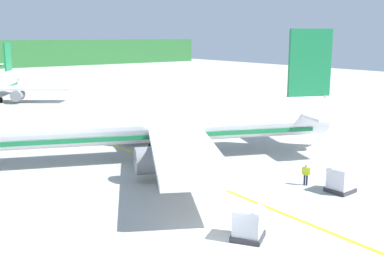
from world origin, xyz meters
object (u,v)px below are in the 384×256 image
object	(u,v)px
cargo_container_far	(249,224)
crew_loader_left	(306,173)
cargo_container_near	(340,180)
airliner_foreground	(148,123)
crew_marshaller	(164,177)

from	to	relation	value
cargo_container_far	crew_loader_left	size ratio (longest dim) A/B	1.45
cargo_container_near	crew_loader_left	bearing A→B (deg)	108.12
airliner_foreground	cargo_container_near	distance (m)	17.62
airliner_foreground	crew_loader_left	size ratio (longest dim) A/B	24.26
cargo_container_near	crew_marshaller	world-z (taller)	cargo_container_near
cargo_container_far	crew_marshaller	bearing A→B (deg)	84.97
cargo_container_far	crew_loader_left	distance (m)	11.00
cargo_container_near	crew_loader_left	size ratio (longest dim) A/B	1.19
crew_marshaller	crew_loader_left	distance (m)	10.83
crew_marshaller	crew_loader_left	world-z (taller)	crew_marshaller
airliner_foreground	crew_loader_left	distance (m)	15.01
airliner_foreground	cargo_container_far	bearing A→B (deg)	-103.73
cargo_container_near	crew_loader_left	distance (m)	2.64
cargo_container_near	cargo_container_far	size ratio (longest dim) A/B	0.82
crew_loader_left	cargo_container_near	bearing A→B (deg)	-71.88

